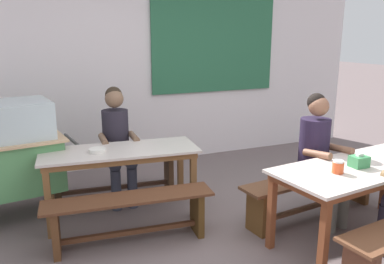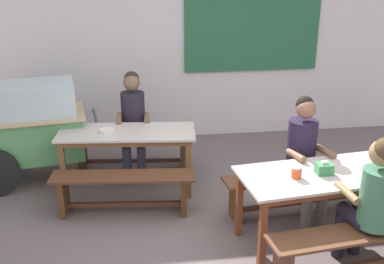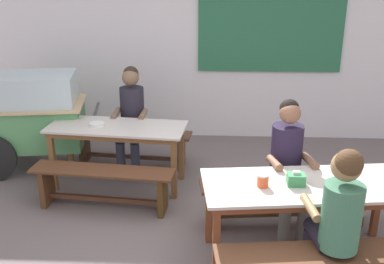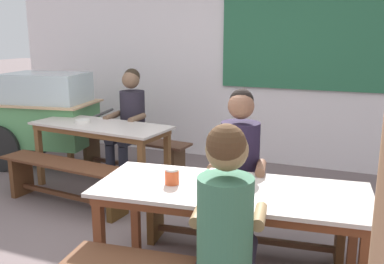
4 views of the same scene
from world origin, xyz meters
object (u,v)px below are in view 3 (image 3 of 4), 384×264
dining_table_near (306,191)px  food_cart (35,114)px  bench_far_back (132,142)px  tissue_box (296,179)px  condiment_jar (263,181)px  soup_bowl (97,124)px  person_center_facing (131,113)px  bench_far_front (103,183)px  person_right_near_table (288,160)px  dining_table_far (117,133)px  person_near_front (337,213)px  bench_near_back (286,195)px

dining_table_near → food_cart: size_ratio=1.12×
bench_far_back → tissue_box: size_ratio=10.66×
condiment_jar → soup_bowl: bearing=141.1°
person_center_facing → bench_far_front: bearing=-97.5°
person_right_near_table → soup_bowl: size_ratio=7.79×
dining_table_far → food_cart: food_cart is taller
tissue_box → condiment_jar: bearing=-170.6°
bench_far_back → person_center_facing: 0.44m
dining_table_far → condiment_jar: size_ratio=14.88×
person_near_front → soup_bowl: (-2.27, 1.83, 0.01)m
person_center_facing → dining_table_near: bearing=-45.0°
bench_near_back → person_center_facing: 2.22m
dining_table_near → bench_far_back: 2.69m
dining_table_near → dining_table_far: bearing=144.8°
person_center_facing → condiment_jar: size_ratio=11.96×
tissue_box → food_cart: bearing=148.0°
dining_table_near → person_right_near_table: bearing=99.9°
bench_near_back → food_cart: (-2.98, 1.25, 0.40)m
person_right_near_table → soup_bowl: (-2.06, 0.85, 0.02)m
person_near_front → tissue_box: person_near_front is taller
food_cart → person_near_front: person_near_front is taller
person_right_near_table → soup_bowl: 2.22m
dining_table_far → condiment_jar: condiment_jar is taller
tissue_box → condiment_jar: 0.29m
food_cart → person_right_near_table: 3.24m
dining_table_far → food_cart: size_ratio=0.99×
food_cart → soup_bowl: food_cart is taller
bench_far_front → soup_bowl: size_ratio=9.18×
bench_far_back → dining_table_far: bearing=-95.8°
bench_near_back → person_right_near_table: person_right_near_table is taller
dining_table_near → soup_bowl: soup_bowl is taller
dining_table_far → bench_near_back: dining_table_far is taller
dining_table_near → person_center_facing: 2.59m
food_cart → bench_near_back: bearing=-22.7°
condiment_jar → bench_far_front: bearing=151.7°
dining_table_near → food_cart: 3.55m
bench_far_front → person_near_front: person_near_front is taller
bench_far_back → soup_bowl: soup_bowl is taller
bench_far_back → bench_far_front: size_ratio=1.01×
dining_table_far → person_near_front: person_near_front is taller
dining_table_far → bench_far_back: 0.67m
person_near_front → condiment_jar: 0.67m
person_right_near_table → person_center_facing: bearing=142.5°
bench_far_back → bench_far_front: bearing=-95.8°
person_center_facing → person_right_near_table: 2.20m
dining_table_near → person_near_front: person_near_front is taller
dining_table_far → bench_far_front: bearing=-95.8°
bench_far_front → bench_near_back: 1.92m
bench_near_back → person_near_front: person_near_front is taller
person_near_front → tissue_box: bearing=116.8°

